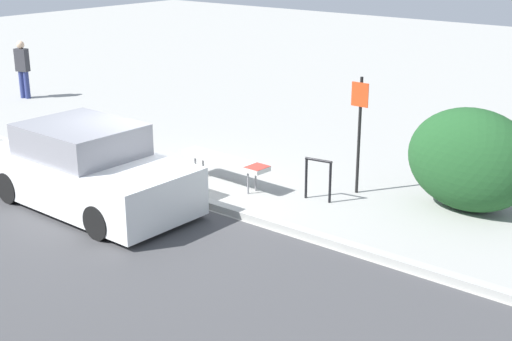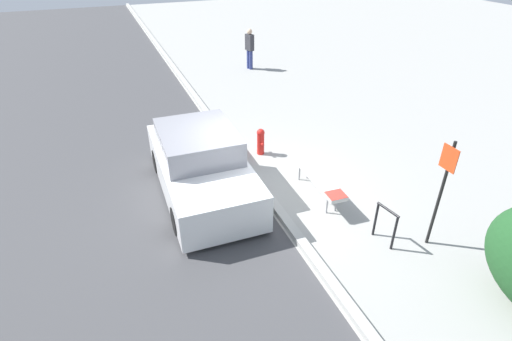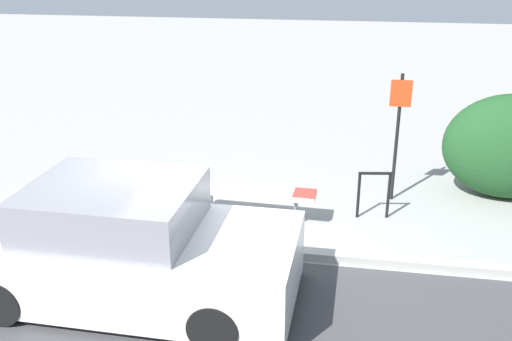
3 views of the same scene
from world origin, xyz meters
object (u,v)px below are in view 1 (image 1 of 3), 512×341
at_px(bench, 225,161).
at_px(parked_car_near, 88,170).
at_px(bike_rack, 318,175).
at_px(sign_post, 359,124).
at_px(fire_hydrant, 128,149).
at_px(pedestrian, 23,68).

relative_size(bench, parked_car_near, 0.49).
relative_size(bike_rack, parked_car_near, 0.19).
bearing_deg(parked_car_near, bike_rack, 43.42).
height_order(sign_post, fire_hydrant, sign_post).
xyz_separation_m(sign_post, fire_hydrant, (-4.72, -1.72, -0.98)).
relative_size(bench, fire_hydrant, 2.77).
bearing_deg(fire_hydrant, bench, 11.25).
relative_size(bike_rack, pedestrian, 0.47).
xyz_separation_m(bike_rack, fire_hydrant, (-4.36, -0.90, -0.09)).
distance_m(pedestrian, parked_car_near, 9.96).
bearing_deg(bench, sign_post, 30.54).
bearing_deg(pedestrian, bench, -28.31).
bearing_deg(pedestrian, fire_hydrant, -35.10).
bearing_deg(fire_hydrant, parked_car_near, -59.19).
height_order(bench, pedestrian, pedestrian).
bearing_deg(sign_post, parked_car_near, -133.36).
height_order(sign_post, parked_car_near, sign_post).
bearing_deg(sign_post, fire_hydrant, -159.96).
height_order(bike_rack, sign_post, sign_post).
bearing_deg(pedestrian, parked_car_near, -43.89).
distance_m(bike_rack, pedestrian, 12.12).
distance_m(bench, bike_rack, 2.02).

